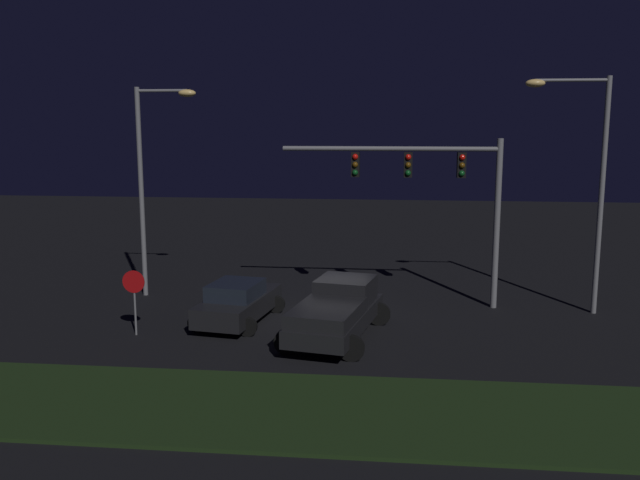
# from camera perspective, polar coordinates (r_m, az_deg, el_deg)

# --- Properties ---
(ground_plane) EXTENTS (80.00, 80.00, 0.00)m
(ground_plane) POSITION_cam_1_polar(r_m,az_deg,el_deg) (24.72, 1.15, -6.85)
(ground_plane) COLOR black
(grass_median) EXTENTS (23.87, 4.65, 0.10)m
(grass_median) POSITION_cam_1_polar(r_m,az_deg,el_deg) (17.39, -1.15, -14.03)
(grass_median) COLOR black
(grass_median) RESTS_ON ground_plane
(pickup_truck) EXTENTS (3.57, 5.68, 1.80)m
(pickup_truck) POSITION_cam_1_polar(r_m,az_deg,el_deg) (22.76, 1.48, -5.71)
(pickup_truck) COLOR black
(pickup_truck) RESTS_ON ground_plane
(car_sedan) EXTENTS (2.93, 4.63, 1.51)m
(car_sedan) POSITION_cam_1_polar(r_m,az_deg,el_deg) (24.67, -6.87, -5.18)
(car_sedan) COLOR black
(car_sedan) RESTS_ON ground_plane
(traffic_signal_gantry) EXTENTS (8.32, 0.56, 6.50)m
(traffic_signal_gantry) POSITION_cam_1_polar(r_m,az_deg,el_deg) (26.34, 9.42, 4.91)
(traffic_signal_gantry) COLOR slate
(traffic_signal_gantry) RESTS_ON ground_plane
(street_lamp_left) EXTENTS (2.49, 0.44, 8.47)m
(street_lamp_left) POSITION_cam_1_polar(r_m,az_deg,el_deg) (28.43, -13.89, 5.90)
(street_lamp_left) COLOR slate
(street_lamp_left) RESTS_ON ground_plane
(street_lamp_right) EXTENTS (3.01, 0.44, 8.73)m
(street_lamp_right) POSITION_cam_1_polar(r_m,az_deg,el_deg) (26.80, 21.37, 5.70)
(street_lamp_right) COLOR slate
(street_lamp_right) RESTS_ON ground_plane
(stop_sign) EXTENTS (0.76, 0.08, 2.23)m
(stop_sign) POSITION_cam_1_polar(r_m,az_deg,el_deg) (23.65, -15.27, -4.05)
(stop_sign) COLOR slate
(stop_sign) RESTS_ON ground_plane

